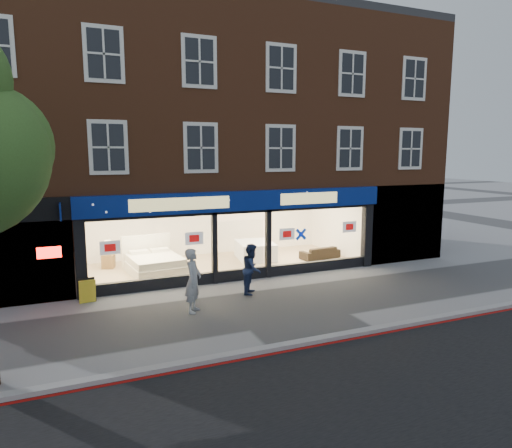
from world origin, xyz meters
TOP-DOWN VIEW (x-y plane):
  - ground at (0.00, 0.00)m, footprint 120.00×120.00m
  - kerb_line at (0.00, -3.10)m, footprint 60.00×0.10m
  - kerb_stone at (0.00, -2.90)m, footprint 60.00×0.25m
  - showroom_floor at (0.00, 5.25)m, footprint 11.00×4.50m
  - building at (-0.02, 6.93)m, footprint 19.00×8.26m
  - display_bed at (-2.85, 4.98)m, footprint 2.14×2.50m
  - bedside_table at (-4.40, 6.39)m, footprint 0.58×0.58m
  - mattress_stack at (1.60, 5.60)m, footprint 1.73×2.06m
  - sofa at (4.22, 4.59)m, footprint 1.81×0.86m
  - a_board at (-5.38, 2.51)m, footprint 0.53×0.36m
  - pedestrian_grey at (-2.55, 0.43)m, footprint 0.75×0.83m
  - pedestrian_blue at (-0.28, 1.41)m, footprint 0.98×1.03m

SIDE VIEW (x-z plane):
  - ground at x=0.00m, z-range 0.00..0.00m
  - kerb_line at x=0.00m, z-range 0.00..0.01m
  - showroom_floor at x=0.00m, z-range 0.00..0.10m
  - kerb_stone at x=0.00m, z-range 0.00..0.12m
  - sofa at x=4.22m, z-range 0.10..0.61m
  - bedside_table at x=-4.40m, z-range 0.10..0.65m
  - a_board at x=-5.38m, z-range 0.00..0.77m
  - display_bed at x=-2.85m, z-range -0.19..1.12m
  - mattress_stack at x=1.60m, z-range 0.10..0.84m
  - pedestrian_blue at x=-0.28m, z-range 0.00..1.68m
  - pedestrian_grey at x=-2.55m, z-range 0.00..1.90m
  - building at x=-0.02m, z-range 1.52..11.82m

